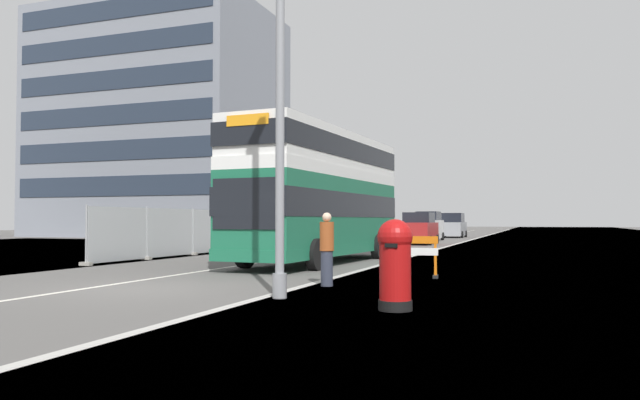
% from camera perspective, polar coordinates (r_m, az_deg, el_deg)
% --- Properties ---
extents(ground, '(140.00, 280.00, 0.10)m').
position_cam_1_polar(ground, '(14.41, -14.45, -8.28)').
color(ground, '#565451').
extents(double_decker_bus, '(3.23, 10.92, 4.78)m').
position_cam_1_polar(double_decker_bus, '(22.57, 0.03, 0.58)').
color(double_decker_bus, '#196042').
rests_on(double_decker_bus, ground).
extents(lamppost_foreground, '(0.29, 0.70, 9.01)m').
position_cam_1_polar(lamppost_foreground, '(12.62, -3.75, 10.44)').
color(lamppost_foreground, gray).
rests_on(lamppost_foreground, ground).
extents(red_pillar_postbox, '(0.62, 0.62, 1.59)m').
position_cam_1_polar(red_pillar_postbox, '(10.76, 7.03, -5.61)').
color(red_pillar_postbox, black).
rests_on(red_pillar_postbox, ground).
extents(roadworks_barrier, '(1.48, 0.63, 1.13)m').
position_cam_1_polar(roadworks_barrier, '(16.93, 8.54, -4.84)').
color(roadworks_barrier, orange).
rests_on(roadworks_barrier, ground).
extents(construction_site_fence, '(0.44, 24.00, 2.11)m').
position_cam_1_polar(construction_site_fence, '(32.49, -7.07, -2.86)').
color(construction_site_fence, '#A8AAAD').
rests_on(construction_site_fence, ground).
extents(car_oncoming_near, '(2.05, 4.16, 2.07)m').
position_cam_1_polar(car_oncoming_near, '(40.17, 9.24, -2.71)').
color(car_oncoming_near, maroon).
rests_on(car_oncoming_near, ground).
extents(car_receding_mid, '(1.91, 4.26, 2.23)m').
position_cam_1_polar(car_receding_mid, '(47.68, 10.11, -2.48)').
color(car_receding_mid, silver).
rests_on(car_receding_mid, ground).
extents(car_receding_far, '(2.09, 4.55, 2.21)m').
position_cam_1_polar(car_receding_far, '(56.62, 12.34, -2.40)').
color(car_receding_far, gray).
rests_on(car_receding_far, ground).
extents(bare_tree_far_verge_near, '(2.30, 2.56, 4.44)m').
position_cam_1_polar(bare_tree_far_verge_near, '(45.60, -8.78, -1.43)').
color(bare_tree_far_verge_near, '#4C3D2D').
rests_on(bare_tree_far_verge_near, ground).
extents(pedestrian_at_kerb, '(0.34, 0.34, 1.75)m').
position_cam_1_polar(pedestrian_at_kerb, '(14.56, 0.64, -4.60)').
color(pedestrian_at_kerb, '#2D3342').
rests_on(pedestrian_at_kerb, ground).
extents(backdrop_office_block, '(21.97, 15.15, 22.16)m').
position_cam_1_polar(backdrop_office_block, '(63.82, -14.68, 6.74)').
color(backdrop_office_block, gray).
rests_on(backdrop_office_block, ground).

